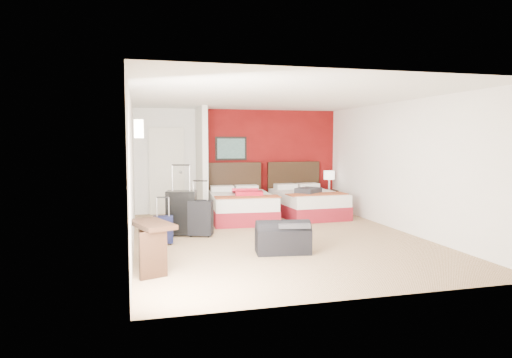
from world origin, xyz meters
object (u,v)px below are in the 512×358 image
object	(u,v)px
bed_right	(308,204)
suitcase_black	(181,214)
red_suitcase_open	(247,192)
duffel_bag	(283,240)
bed_left	(241,207)
table_lamp	(329,180)
nightstand	(329,200)
suitcase_charcoal	(201,219)
desk	(152,247)
suitcase_navy	(163,231)

from	to	relation	value
bed_right	suitcase_black	size ratio (longest dim) A/B	2.36
red_suitcase_open	duffel_bag	size ratio (longest dim) A/B	0.96
bed_left	suitcase_black	bearing A→B (deg)	-133.48
bed_left	table_lamp	distance (m)	2.61
bed_right	nightstand	world-z (taller)	bed_right
nightstand	suitcase_charcoal	bearing A→B (deg)	-146.02
duffel_bag	table_lamp	bearing A→B (deg)	65.34
bed_left	desk	world-z (taller)	desk
red_suitcase_open	nightstand	size ratio (longest dim) A/B	1.57
nightstand	suitcase_black	xyz separation A→B (m)	(-3.86, -2.13, 0.14)
nightstand	suitcase_charcoal	distance (m)	4.21
bed_right	table_lamp	world-z (taller)	table_lamp
red_suitcase_open	duffel_bag	bearing A→B (deg)	-82.22
red_suitcase_open	table_lamp	distance (m)	2.51
nightstand	red_suitcase_open	bearing A→B (deg)	-157.63
bed_right	desk	bearing A→B (deg)	-137.44
red_suitcase_open	table_lamp	xyz separation A→B (m)	(2.33, 0.92, 0.13)
bed_right	suitcase_navy	bearing A→B (deg)	-150.91
nightstand	suitcase_charcoal	size ratio (longest dim) A/B	0.80
suitcase_black	duffel_bag	size ratio (longest dim) A/B	0.96
suitcase_navy	bed_right	bearing A→B (deg)	36.81
bed_right	red_suitcase_open	world-z (taller)	red_suitcase_open
bed_right	suitcase_charcoal	distance (m)	3.14
bed_left	desk	distance (m)	4.06
nightstand	suitcase_navy	distance (m)	5.06
bed_right	suitcase_charcoal	bearing A→B (deg)	-151.89
table_lamp	duffel_bag	world-z (taller)	table_lamp
table_lamp	suitcase_black	xyz separation A→B (m)	(-3.86, -2.13, -0.35)
suitcase_black	desk	bearing A→B (deg)	-90.60
bed_right	red_suitcase_open	bearing A→B (deg)	-173.91
suitcase_charcoal	red_suitcase_open	bearing A→B (deg)	69.10
suitcase_black	suitcase_charcoal	xyz separation A→B (m)	(0.33, -0.17, -0.08)
bed_left	nightstand	world-z (taller)	bed_left
suitcase_charcoal	suitcase_navy	size ratio (longest dim) A/B	1.39
suitcase_navy	table_lamp	bearing A→B (deg)	38.40
suitcase_navy	desk	distance (m)	1.57
suitcase_navy	duffel_bag	size ratio (longest dim) A/B	0.54
suitcase_black	desk	world-z (taller)	suitcase_black
table_lamp	suitcase_charcoal	xyz separation A→B (m)	(-3.53, -2.30, -0.43)
bed_left	bed_right	world-z (taller)	bed_left
bed_left	table_lamp	xyz separation A→B (m)	(2.43, 0.82, 0.46)
table_lamp	suitcase_navy	size ratio (longest dim) A/B	1.07
nightstand	duffel_bag	distance (m)	4.57
bed_right	nightstand	size ratio (longest dim) A/B	3.70
table_lamp	desk	xyz separation A→B (m)	(-4.45, -4.34, -0.42)
nightstand	suitcase_black	distance (m)	4.41
bed_left	duffel_bag	xyz separation A→B (m)	(-0.02, -3.03, -0.07)
suitcase_navy	duffel_bag	distance (m)	2.06
desk	suitcase_black	bearing A→B (deg)	55.41
bed_right	desk	world-z (taller)	desk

